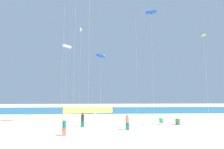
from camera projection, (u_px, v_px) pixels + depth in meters
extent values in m
plane|color=beige|center=(101.00, 136.00, 17.40)|extent=(120.00, 120.00, 0.00)
cube|color=#1E6B99|center=(102.00, 110.00, 46.74)|extent=(120.00, 20.00, 0.01)
cube|color=#19727A|center=(127.00, 126.00, 20.19)|extent=(0.40, 0.24, 0.84)
cylinder|color=#EA7260|center=(127.00, 120.00, 20.28)|extent=(0.42, 0.42, 0.69)
sphere|color=tan|center=(127.00, 115.00, 20.34)|extent=(0.31, 0.31, 0.31)
cube|color=white|center=(95.00, 114.00, 32.87)|extent=(0.37, 0.22, 0.77)
cylinder|color=navy|center=(95.00, 111.00, 32.95)|extent=(0.39, 0.39, 0.64)
sphere|color=brown|center=(95.00, 108.00, 33.00)|extent=(0.28, 0.28, 0.28)
cube|color=#EA7260|center=(64.00, 132.00, 17.43)|extent=(0.37, 0.22, 0.78)
cylinder|color=#19727A|center=(64.00, 125.00, 17.51)|extent=(0.39, 0.39, 0.64)
sphere|color=beige|center=(65.00, 120.00, 17.57)|extent=(0.29, 0.29, 0.29)
cube|color=#19727A|center=(83.00, 124.00, 21.97)|extent=(0.40, 0.24, 0.84)
cylinder|color=#2D2D33|center=(83.00, 118.00, 22.06)|extent=(0.42, 0.42, 0.70)
sphere|color=brown|center=(83.00, 114.00, 22.12)|extent=(0.31, 0.31, 0.31)
cube|color=#1E8C4C|center=(162.00, 123.00, 23.49)|extent=(0.52, 0.48, 0.03)
cube|color=#1E8C4C|center=(161.00, 120.00, 23.81)|extent=(0.52, 0.23, 0.57)
cylinder|color=silver|center=(162.00, 124.00, 23.33)|extent=(0.03, 0.03, 0.32)
cylinder|color=silver|center=(161.00, 124.00, 23.62)|extent=(0.03, 0.03, 0.32)
cylinder|color=#3F7F4C|center=(178.00, 122.00, 23.68)|extent=(0.62, 0.62, 0.81)
cylinder|color=#4C4C51|center=(62.00, 114.00, 25.83)|extent=(0.08, 0.08, 2.40)
cylinder|color=#4C4C51|center=(113.00, 113.00, 27.41)|extent=(0.08, 0.08, 2.40)
cube|color=#EAE566|center=(88.00, 110.00, 26.68)|extent=(7.67, 1.23, 0.90)
cube|color=white|center=(154.00, 124.00, 23.75)|extent=(0.36, 0.18, 0.29)
cylinder|color=silver|center=(75.00, 49.00, 24.71)|extent=(0.01, 0.01, 21.23)
cylinder|color=silver|center=(89.00, 48.00, 24.11)|extent=(0.01, 0.01, 21.19)
cylinder|color=silver|center=(66.00, 81.00, 32.62)|extent=(0.01, 0.01, 13.43)
cylinder|color=white|center=(67.00, 46.00, 33.40)|extent=(1.53, 1.80, 0.50)
sphere|color=#D833A5|center=(67.00, 48.00, 33.36)|extent=(0.30, 0.30, 0.30)
cylinder|color=silver|center=(136.00, 63.00, 34.25)|extent=(0.01, 0.01, 20.75)
pyramid|color=#D833A5|center=(136.00, 13.00, 35.44)|extent=(0.72, 0.73, 0.29)
cylinder|color=silver|center=(101.00, 85.00, 35.65)|extent=(0.01, 0.01, 12.30)
ellipsoid|color=blue|center=(101.00, 56.00, 36.37)|extent=(2.45, 1.42, 1.33)
cube|color=purple|center=(101.00, 54.00, 36.40)|extent=(0.44, 0.06, 0.55)
cylinder|color=silver|center=(80.00, 73.00, 30.37)|extent=(0.01, 0.01, 15.85)
cone|color=white|center=(81.00, 30.00, 31.29)|extent=(0.55, 0.96, 0.90)
cylinder|color=silver|center=(207.00, 80.00, 21.78)|extent=(0.01, 0.01, 11.82)
pyramid|color=#8CD833|center=(203.00, 35.00, 22.49)|extent=(0.77, 0.77, 0.31)
cylinder|color=silver|center=(63.00, 54.00, 28.88)|extent=(0.01, 0.01, 21.96)
cylinder|color=silver|center=(152.00, 63.00, 33.62)|extent=(0.01, 0.01, 20.71)
cylinder|color=blue|center=(151.00, 12.00, 34.83)|extent=(2.26, 1.33, 0.68)
sphere|color=green|center=(151.00, 14.00, 34.77)|extent=(0.41, 0.41, 0.41)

